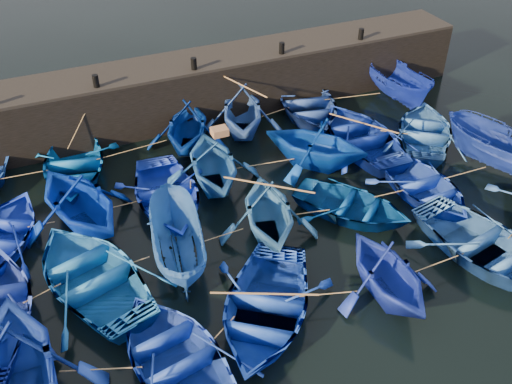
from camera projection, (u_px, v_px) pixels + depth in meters
name	position (u px, v px, depth m)	size (l,w,h in m)	color
ground	(296.00, 265.00, 18.07)	(120.00, 120.00, 0.00)	black
quay_wall	(190.00, 90.00, 24.99)	(26.00, 2.50, 2.50)	black
quay_top	(188.00, 62.00, 24.20)	(26.00, 2.50, 0.12)	black
bollard_1	(96.00, 81.00, 22.09)	(0.24, 0.24, 0.50)	black
bollard_2	(194.00, 64.00, 23.36)	(0.24, 0.24, 0.50)	black
bollard_3	(282.00, 48.00, 24.63)	(0.24, 0.24, 0.50)	black
bollard_4	(361.00, 34.00, 25.90)	(0.24, 0.24, 0.50)	black
boat_1	(73.00, 166.00, 21.63)	(3.46, 4.84, 1.00)	#034A9C
boat_2	(187.00, 126.00, 23.00)	(3.35, 3.89, 2.05)	navy
boat_3	(242.00, 109.00, 23.92)	(3.59, 4.16, 2.19)	#294F9F
boat_4	(307.00, 104.00, 25.48)	(3.69, 5.16, 1.07)	navy
boat_5	(397.00, 83.00, 26.34)	(1.75, 4.64, 1.79)	navy
boat_7	(79.00, 200.00, 18.83)	(3.88, 4.50, 2.37)	#0227A5
boat_8	(167.00, 196.00, 20.16)	(3.41, 4.76, 0.99)	#1530CE
boat_9	(213.00, 162.00, 20.80)	(3.55, 4.12, 2.17)	#1F589E
boat_10	(316.00, 142.00, 21.90)	(3.53, 4.09, 2.15)	#04339C
boat_11	(362.00, 135.00, 23.33)	(3.70, 5.18, 1.07)	navy
boat_12	(426.00, 131.00, 23.72)	(3.34, 4.66, 0.97)	#275BAA
boat_14	(92.00, 275.00, 16.97)	(3.78, 5.28, 1.09)	#155CB4
boat_15	(177.00, 242.00, 17.71)	(1.61, 4.29, 1.66)	#215297
boat_16	(268.00, 211.00, 18.65)	(3.34, 3.87, 2.04)	#2C66A5
boat_17	(352.00, 206.00, 19.79)	(2.97, 4.15, 0.86)	navy
boat_18	(424.00, 186.00, 20.66)	(3.12, 4.36, 0.90)	blue
boat_19	(507.00, 153.00, 21.51)	(1.87, 4.97, 1.92)	navy
boat_20	(14.00, 366.00, 13.57)	(4.10, 4.75, 2.50)	navy
boat_21	(177.00, 357.00, 14.70)	(3.40, 4.75, 0.99)	#1432A2
boat_22	(264.00, 307.00, 16.00)	(3.59, 5.02, 1.04)	#1034A7
boat_23	(388.00, 272.00, 16.48)	(3.16, 3.66, 1.93)	#152AA2
boat_24	(486.00, 246.00, 18.00)	(3.63, 5.08, 1.05)	#285AA9
wooden_crate	(220.00, 132.00, 20.16)	(0.57, 0.45, 0.27)	#956241
mooring_ropes	(238.00, 159.00, 21.32)	(18.72, 11.93, 2.10)	tan
loose_oars	(287.00, 159.00, 19.98)	(9.69, 11.92, 1.21)	#99724C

